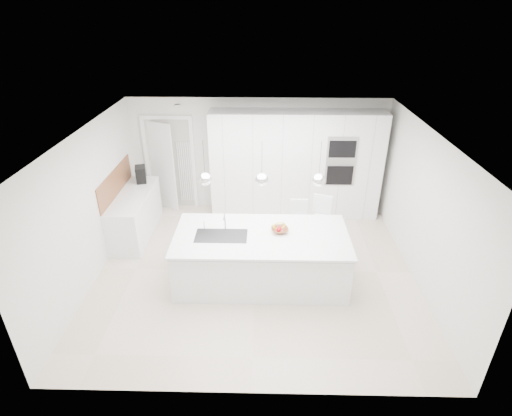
{
  "coord_description": "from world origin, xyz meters",
  "views": [
    {
      "loc": [
        0.14,
        -5.78,
        4.3
      ],
      "look_at": [
        0.0,
        0.3,
        1.1
      ],
      "focal_mm": 28.0,
      "sensor_mm": 36.0,
      "label": 1
    }
  ],
  "objects_px": {
    "fruit_bowl": "(280,230)",
    "bar_stool_left": "(299,227)",
    "island_base": "(261,260)",
    "bar_stool_right": "(322,226)",
    "espresso_machine": "(141,174)"
  },
  "relations": [
    {
      "from": "bar_stool_left",
      "to": "bar_stool_right",
      "type": "relative_size",
      "value": 0.93
    },
    {
      "from": "fruit_bowl",
      "to": "bar_stool_right",
      "type": "height_order",
      "value": "bar_stool_right"
    },
    {
      "from": "espresso_machine",
      "to": "bar_stool_right",
      "type": "relative_size",
      "value": 0.3
    },
    {
      "from": "bar_stool_left",
      "to": "espresso_machine",
      "type": "bearing_deg",
      "value": 161.39
    },
    {
      "from": "island_base",
      "to": "bar_stool_left",
      "type": "bearing_deg",
      "value": 54.19
    },
    {
      "from": "island_base",
      "to": "espresso_machine",
      "type": "bearing_deg",
      "value": 140.1
    },
    {
      "from": "bar_stool_right",
      "to": "espresso_machine",
      "type": "bearing_deg",
      "value": -179.37
    },
    {
      "from": "fruit_bowl",
      "to": "bar_stool_left",
      "type": "height_order",
      "value": "bar_stool_left"
    },
    {
      "from": "bar_stool_left",
      "to": "bar_stool_right",
      "type": "xyz_separation_m",
      "value": [
        0.43,
        -0.0,
        0.04
      ]
    },
    {
      "from": "island_base",
      "to": "fruit_bowl",
      "type": "bearing_deg",
      "value": 26.42
    },
    {
      "from": "fruit_bowl",
      "to": "bar_stool_right",
      "type": "bearing_deg",
      "value": 44.52
    },
    {
      "from": "island_base",
      "to": "espresso_machine",
      "type": "xyz_separation_m",
      "value": [
        -2.53,
        2.12,
        0.64
      ]
    },
    {
      "from": "fruit_bowl",
      "to": "bar_stool_left",
      "type": "bearing_deg",
      "value": 64.24
    },
    {
      "from": "espresso_machine",
      "to": "island_base",
      "type": "bearing_deg",
      "value": -55.62
    },
    {
      "from": "bar_stool_left",
      "to": "bar_stool_right",
      "type": "height_order",
      "value": "bar_stool_right"
    }
  ]
}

